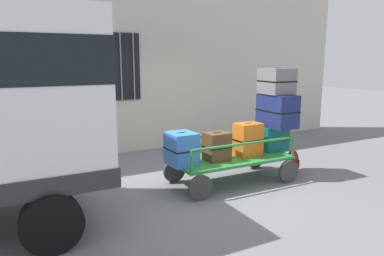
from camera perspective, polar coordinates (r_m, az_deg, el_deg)
The scene contains 11 objects.
ground_plane at distance 6.39m, azimuth 0.18°, elevation -9.03°, with size 40.00×40.00×0.00m, color slate.
building_wall at distance 8.69m, azimuth -9.03°, elevation 12.89°, with size 12.00×0.38×5.00m.
luggage_cart at distance 6.46m, azimuth 6.28°, elevation -5.41°, with size 2.21×1.03×0.46m.
cart_railing at distance 6.37m, azimuth 6.35°, elevation -2.05°, with size 2.09×0.89×0.36m.
suitcase_left_bottom at distance 5.90m, azimuth -1.69°, elevation -3.30°, with size 0.45×0.52×0.54m.
suitcase_midleft_bottom at distance 6.18m, azimuth 3.95°, elevation -2.93°, with size 0.42×0.36×0.49m.
suitcase_center_bottom at distance 6.54m, azimuth 8.84°, elevation -1.80°, with size 0.48×0.36×0.60m.
suitcase_midright_bottom at distance 6.98m, azimuth 12.98°, elevation -1.67°, with size 0.52×0.32×0.47m.
suitcase_midright_middle at distance 6.86m, azimuth 13.35°, elevation 2.68°, with size 0.47×0.74×0.61m.
suitcase_midright_top at distance 6.85m, azimuth 13.26°, elevation 7.24°, with size 0.51×0.57×0.48m.
backpack at distance 7.33m, azimuth 15.63°, elevation -5.01°, with size 0.27×0.22×0.44m.
Camera 1 is at (-2.80, -5.31, 2.18)m, focal length 33.70 mm.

